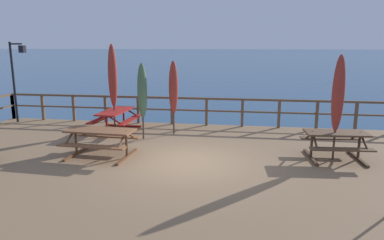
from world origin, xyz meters
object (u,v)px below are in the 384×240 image
(picnic_table_back_left, at_px, (115,116))
(patio_umbrella_short_back, at_px, (338,94))
(picnic_table_mid_centre, at_px, (101,137))
(patio_umbrella_tall_mid_right, at_px, (173,88))
(patio_umbrella_tall_back_right, at_px, (113,76))
(picnic_table_front_right, at_px, (336,140))
(lamp_post_hooked, at_px, (17,70))
(patio_umbrella_tall_mid_left, at_px, (142,91))

(picnic_table_back_left, bearing_deg, patio_umbrella_short_back, -17.75)
(picnic_table_mid_centre, distance_m, patio_umbrella_tall_mid_right, 3.37)
(patio_umbrella_short_back, bearing_deg, patio_umbrella_tall_back_right, 162.02)
(patio_umbrella_short_back, distance_m, patio_umbrella_tall_mid_right, 5.35)
(picnic_table_front_right, relative_size, lamp_post_hooked, 0.54)
(picnic_table_front_right, distance_m, patio_umbrella_tall_mid_left, 6.05)
(picnic_table_back_left, bearing_deg, picnic_table_front_right, -17.04)
(patio_umbrella_tall_mid_left, bearing_deg, lamp_post_hooked, 162.63)
(patio_umbrella_short_back, bearing_deg, picnic_table_mid_centre, -174.31)
(patio_umbrella_tall_mid_right, bearing_deg, picnic_table_front_right, -23.00)
(picnic_table_front_right, xyz_separation_m, patio_umbrella_tall_mid_right, (-4.94, 2.10, 1.08))
(picnic_table_mid_centre, height_order, lamp_post_hooked, lamp_post_hooked)
(picnic_table_mid_centre, bearing_deg, lamp_post_hooked, 142.91)
(patio_umbrella_tall_mid_left, bearing_deg, picnic_table_front_right, -12.58)
(picnic_table_front_right, distance_m, patio_umbrella_short_back, 1.27)
(patio_umbrella_short_back, bearing_deg, lamp_post_hooked, 164.60)
(picnic_table_mid_centre, xyz_separation_m, patio_umbrella_tall_back_right, (-0.71, 2.95, 1.43))
(picnic_table_front_right, relative_size, patio_umbrella_tall_back_right, 0.55)
(patio_umbrella_short_back, relative_size, patio_umbrella_tall_back_right, 0.91)
(picnic_table_back_left, bearing_deg, patio_umbrella_tall_mid_right, -2.17)
(picnic_table_back_left, distance_m, patio_umbrella_short_back, 7.51)
(picnic_table_back_left, height_order, lamp_post_hooked, lamp_post_hooked)
(picnic_table_front_right, height_order, patio_umbrella_short_back, patio_umbrella_short_back)
(picnic_table_front_right, distance_m, picnic_table_back_left, 7.44)
(patio_umbrella_short_back, xyz_separation_m, patio_umbrella_tall_mid_right, (-4.89, 2.18, -0.18))
(patio_umbrella_tall_back_right, relative_size, lamp_post_hooked, 0.98)
(patio_umbrella_tall_mid_left, xyz_separation_m, lamp_post_hooked, (-5.64, 1.76, 0.51))
(picnic_table_back_left, distance_m, patio_umbrella_tall_back_right, 1.43)
(patio_umbrella_tall_mid_right, bearing_deg, patio_umbrella_tall_back_right, 176.61)
(picnic_table_front_right, bearing_deg, patio_umbrella_tall_back_right, 162.72)
(picnic_table_mid_centre, height_order, patio_umbrella_tall_back_right, patio_umbrella_tall_back_right)
(patio_umbrella_tall_mid_left, bearing_deg, picnic_table_back_left, 145.73)
(patio_umbrella_short_back, xyz_separation_m, lamp_post_hooked, (-11.40, 3.14, 0.30))
(picnic_table_mid_centre, bearing_deg, patio_umbrella_tall_mid_left, 72.28)
(patio_umbrella_short_back, bearing_deg, picnic_table_back_left, 162.25)
(patio_umbrella_short_back, height_order, lamp_post_hooked, lamp_post_hooked)
(lamp_post_hooked, bearing_deg, patio_umbrella_tall_mid_right, -8.42)
(picnic_table_mid_centre, height_order, picnic_table_back_left, same)
(patio_umbrella_tall_mid_left, bearing_deg, patio_umbrella_tall_back_right, 145.41)
(picnic_table_front_right, bearing_deg, lamp_post_hooked, 165.04)
(patio_umbrella_tall_mid_left, bearing_deg, picnic_table_mid_centre, -107.72)
(patio_umbrella_tall_mid_right, distance_m, lamp_post_hooked, 6.61)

